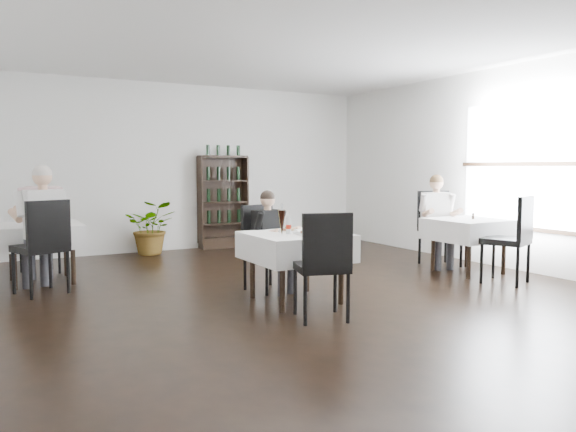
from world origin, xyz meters
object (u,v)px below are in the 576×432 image
Objects in this scene: wine_shelf at (223,203)px; potted_tree at (152,227)px; diner_main at (271,233)px; main_table at (296,246)px.

wine_shelf is 1.87× the size of potted_tree.
diner_main reaches higher than potted_tree.
diner_main is at bearing -82.57° from potted_tree.
main_table is at bearing -87.27° from diner_main.
wine_shelf is 1.42× the size of diner_main.
wine_shelf is 1.46m from potted_tree.
diner_main is (-0.03, 0.55, 0.09)m from main_table.
main_table is at bearing -101.78° from wine_shelf.
potted_tree is at bearing 97.43° from diner_main.
main_table is (-0.90, -4.31, -0.23)m from wine_shelf.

